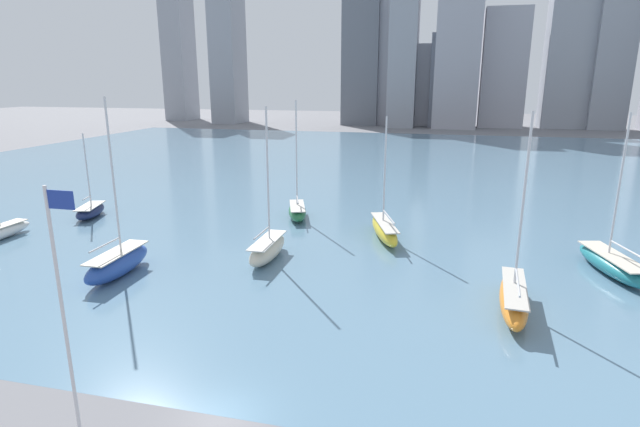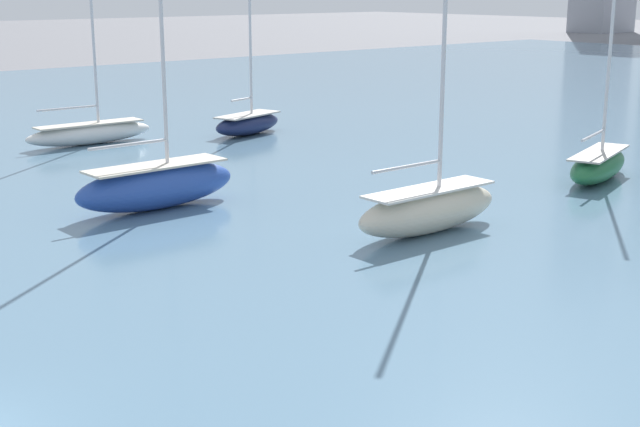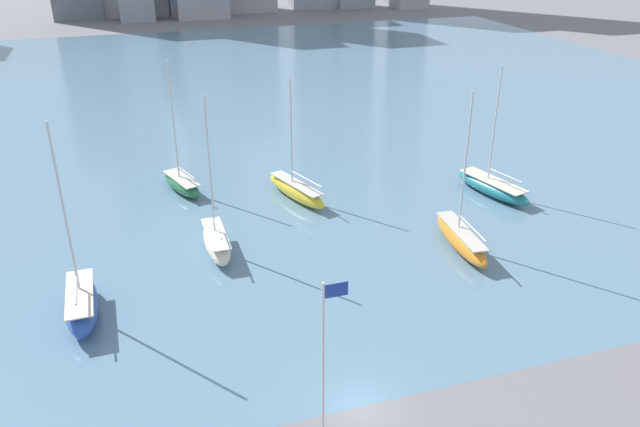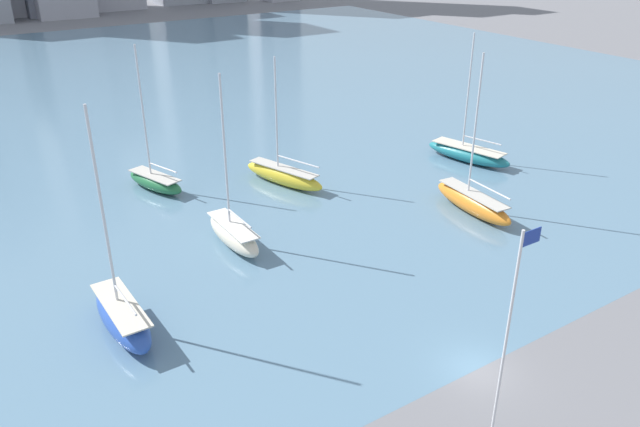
# 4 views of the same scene
# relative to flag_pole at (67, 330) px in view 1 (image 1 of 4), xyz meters

# --- Properties ---
(ground_plane) EXTENTS (500.00, 500.00, 0.00)m
(ground_plane) POSITION_rel_flag_pole_xyz_m (4.01, 4.77, -6.74)
(ground_plane) COLOR slate
(harbor_water) EXTENTS (180.00, 140.00, 0.00)m
(harbor_water) POSITION_rel_flag_pole_xyz_m (4.01, 74.77, -6.74)
(harbor_water) COLOR slate
(harbor_water) RESTS_ON ground_plane
(flag_pole) EXTENTS (1.24, 0.14, 12.49)m
(flag_pole) POSITION_rel_flag_pole_xyz_m (0.00, 0.00, 0.00)
(flag_pole) COLOR silver
(flag_pole) RESTS_ON ground_plane
(distant_city_skyline) EXTENTS (186.01, 25.32, 73.92)m
(distant_city_skyline) POSITION_rel_flag_pole_xyz_m (12.14, 173.52, 22.78)
(distant_city_skyline) COLOR #8E939E
(distant_city_skyline) RESTS_ON ground_plane
(sailboat_orange) EXTENTS (2.68, 9.69, 14.23)m
(sailboat_orange) POSITION_rel_flag_pole_xyz_m (19.51, 20.54, -5.66)
(sailboat_orange) COLOR orange
(sailboat_orange) RESTS_ON harbor_water
(sailboat_teal) EXTENTS (4.83, 10.29, 13.67)m
(sailboat_teal) POSITION_rel_flag_pole_xyz_m (28.71, 30.27, -5.81)
(sailboat_teal) COLOR #1E757F
(sailboat_teal) RESTS_ON harbor_water
(sailboat_yellow) EXTENTS (4.77, 9.88, 12.64)m
(sailboat_yellow) POSITION_rel_flag_pole_xyz_m (8.51, 35.50, -5.73)
(sailboat_yellow) COLOR yellow
(sailboat_yellow) RESTS_ON harbor_water
(sailboat_navy) EXTENTS (4.11, 6.79, 10.11)m
(sailboat_navy) POSITION_rel_flag_pole_xyz_m (-27.30, 35.65, -5.92)
(sailboat_navy) COLOR #19234C
(sailboat_navy) RESTS_ON harbor_water
(sailboat_green) EXTENTS (4.32, 7.79, 13.99)m
(sailboat_green) POSITION_rel_flag_pole_xyz_m (-2.67, 41.24, -5.81)
(sailboat_green) COLOR #236B3D
(sailboat_green) RESTS_ON harbor_water
(sailboat_blue) EXTENTS (2.50, 8.31, 14.93)m
(sailboat_blue) POSITION_rel_flag_pole_xyz_m (-12.37, 19.89, -5.58)
(sailboat_blue) COLOR #284CA8
(sailboat_blue) RESTS_ON harbor_water
(sailboat_cream) EXTENTS (2.08, 7.87, 13.99)m
(sailboat_cream) POSITION_rel_flag_pole_xyz_m (-1.29, 26.61, -5.66)
(sailboat_cream) COLOR beige
(sailboat_cream) RESTS_ON harbor_water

